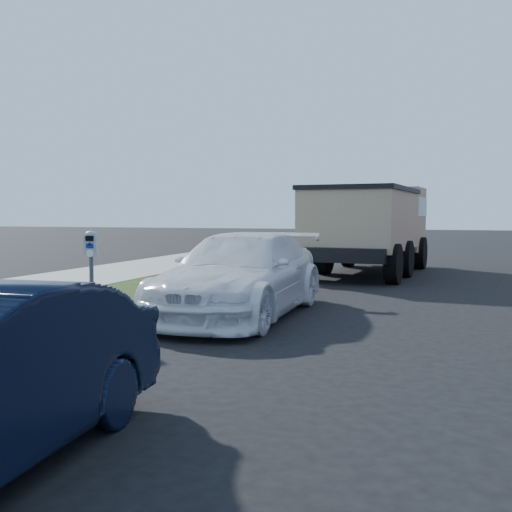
% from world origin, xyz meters
% --- Properties ---
extents(ground, '(120.00, 120.00, 0.00)m').
position_xyz_m(ground, '(0.00, 0.00, 0.00)').
color(ground, black).
rests_on(ground, ground).
extents(streetside, '(6.12, 50.00, 0.15)m').
position_xyz_m(streetside, '(-5.57, 2.00, 0.07)').
color(streetside, gray).
rests_on(streetside, ground).
extents(parking_meter, '(0.21, 0.17, 1.34)m').
position_xyz_m(parking_meter, '(-3.18, -1.16, 1.09)').
color(parking_meter, '#3F4247').
rests_on(parking_meter, ground).
extents(white_wagon, '(1.95, 4.79, 1.39)m').
position_xyz_m(white_wagon, '(-1.62, 0.85, 0.69)').
color(white_wagon, white).
rests_on(white_wagon, ground).
extents(dump_truck, '(3.05, 6.66, 2.54)m').
position_xyz_m(dump_truck, '(-0.56, 8.97, 1.43)').
color(dump_truck, black).
rests_on(dump_truck, ground).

